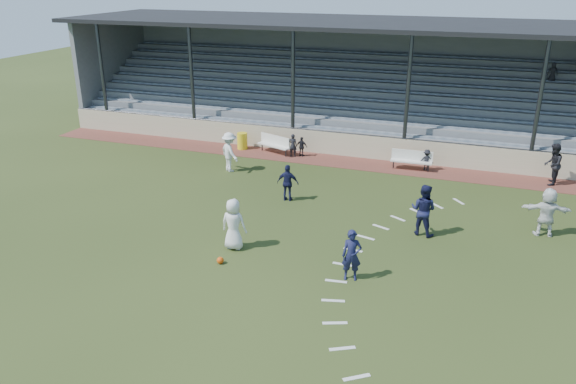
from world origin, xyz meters
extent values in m
plane|color=#2C3917|center=(0.00, 0.00, 0.00)|extent=(90.00, 90.00, 0.00)
cube|color=brown|center=(0.00, 10.50, 0.01)|extent=(34.00, 2.00, 0.02)
cube|color=#C2B695|center=(0.00, 11.55, 0.60)|extent=(34.00, 0.18, 1.20)
cube|color=silver|center=(-3.71, 10.59, 0.45)|extent=(2.01, 1.09, 0.06)
cube|color=silver|center=(-3.71, 10.81, 0.70)|extent=(1.89, 0.77, 0.54)
cylinder|color=#303238|center=(-4.50, 10.90, 0.22)|extent=(0.06, 0.06, 0.40)
cylinder|color=#303238|center=(-2.91, 10.29, 0.22)|extent=(0.06, 0.06, 0.40)
cube|color=silver|center=(3.60, 10.36, 0.45)|extent=(2.01, 0.46, 0.06)
cube|color=silver|center=(3.60, 10.58, 0.70)|extent=(2.00, 0.12, 0.54)
cylinder|color=#303238|center=(2.75, 10.33, 0.22)|extent=(0.06, 0.06, 0.40)
cylinder|color=#303238|center=(4.44, 10.38, 0.22)|extent=(0.06, 0.06, 0.40)
cylinder|color=yellow|center=(-5.64, 10.81, 0.47)|extent=(0.56, 0.56, 0.89)
sphere|color=#D54A0C|center=(-1.05, -1.32, 0.12)|extent=(0.24, 0.24, 0.24)
imported|color=silver|center=(-1.07, -0.13, 0.93)|extent=(0.92, 0.60, 1.85)
imported|color=#16183C|center=(3.32, -0.84, 0.85)|extent=(0.70, 0.55, 1.70)
imported|color=#16183C|center=(5.01, 3.25, 0.98)|extent=(1.10, 0.95, 1.96)
imported|color=silver|center=(-4.72, 7.30, 0.97)|extent=(1.44, 1.32, 1.94)
imported|color=#16183C|center=(-0.79, 4.69, 0.79)|extent=(0.96, 0.46, 1.59)
imported|color=silver|center=(9.29, 4.70, 0.93)|extent=(1.77, 0.73, 1.86)
imported|color=black|center=(9.89, 10.53, 0.98)|extent=(0.88, 1.05, 1.92)
imported|color=black|center=(-2.58, 10.48, 0.63)|extent=(0.46, 0.31, 1.21)
imported|color=black|center=(-2.15, 10.66, 0.54)|extent=(0.63, 0.31, 1.04)
imported|color=black|center=(4.30, 10.62, 0.54)|extent=(0.75, 0.54, 1.05)
cube|color=slate|center=(0.00, 12.10, 0.60)|extent=(34.00, 0.80, 1.20)
cube|color=slate|center=(0.00, 12.20, 1.25)|extent=(33.00, 0.28, 0.10)
cube|color=slate|center=(0.00, 12.90, 0.80)|extent=(34.00, 0.80, 1.60)
cube|color=slate|center=(0.00, 13.00, 1.65)|extent=(33.00, 0.28, 0.10)
cube|color=slate|center=(0.00, 13.70, 1.00)|extent=(34.00, 0.80, 2.00)
cube|color=slate|center=(0.00, 13.80, 2.05)|extent=(33.00, 0.28, 0.10)
cube|color=slate|center=(0.00, 14.50, 1.20)|extent=(34.00, 0.80, 2.40)
cube|color=slate|center=(0.00, 14.60, 2.45)|extent=(33.00, 0.28, 0.10)
cube|color=slate|center=(0.00, 15.30, 1.40)|extent=(34.00, 0.80, 2.80)
cube|color=slate|center=(0.00, 15.40, 2.85)|extent=(33.00, 0.28, 0.10)
cube|color=slate|center=(0.00, 16.10, 1.60)|extent=(34.00, 0.80, 3.20)
cube|color=slate|center=(0.00, 16.20, 3.25)|extent=(33.00, 0.28, 0.10)
cube|color=slate|center=(0.00, 16.90, 1.80)|extent=(34.00, 0.80, 3.60)
cube|color=slate|center=(0.00, 17.00, 3.65)|extent=(33.00, 0.28, 0.10)
cube|color=slate|center=(0.00, 17.70, 2.00)|extent=(34.00, 0.80, 4.00)
cube|color=slate|center=(0.00, 17.80, 4.05)|extent=(33.00, 0.28, 0.10)
cube|color=slate|center=(0.00, 18.50, 2.20)|extent=(34.00, 0.80, 4.40)
cube|color=slate|center=(0.00, 18.60, 4.45)|extent=(33.00, 0.28, 0.10)
cube|color=slate|center=(0.00, 19.10, 3.20)|extent=(34.00, 0.40, 6.40)
cube|color=slate|center=(-16.85, 15.50, 3.20)|extent=(0.30, 7.80, 6.40)
cube|color=black|center=(0.00, 15.20, 6.50)|extent=(34.60, 9.00, 0.22)
cylinder|color=#303238|center=(-15.00, 11.65, 3.25)|extent=(0.20, 0.20, 6.50)
cylinder|color=#303238|center=(-9.00, 11.65, 3.25)|extent=(0.20, 0.20, 6.50)
cylinder|color=#303238|center=(-3.00, 11.65, 3.25)|extent=(0.20, 0.20, 6.50)
cylinder|color=#303238|center=(3.00, 11.65, 3.25)|extent=(0.20, 0.20, 6.50)
cylinder|color=#303238|center=(9.00, 11.65, 3.25)|extent=(0.20, 0.20, 6.50)
cylinder|color=#303238|center=(0.00, 11.55, 1.25)|extent=(34.00, 0.05, 0.05)
imported|color=black|center=(9.85, 16.94, 4.12)|extent=(0.52, 0.35, 1.03)
cube|color=silver|center=(6.12, 7.01, 0.01)|extent=(0.54, 0.61, 0.01)
cube|color=silver|center=(5.29, 6.22, 0.01)|extent=(0.59, 0.56, 0.01)
cube|color=silver|center=(4.57, 5.34, 0.01)|extent=(0.64, 0.51, 0.01)
cube|color=silver|center=(3.96, 4.38, 0.01)|extent=(0.67, 0.44, 0.01)
cube|color=silver|center=(3.48, 3.34, 0.01)|extent=(0.70, 0.37, 0.01)
cube|color=silver|center=(3.13, 2.26, 0.01)|extent=(0.71, 0.29, 0.01)
cube|color=silver|center=(2.92, 1.14, 0.01)|extent=(0.71, 0.21, 0.01)
cube|color=silver|center=(2.85, 0.00, 0.01)|extent=(0.70, 0.12, 0.01)
cube|color=silver|center=(2.92, -1.14, 0.01)|extent=(0.71, 0.21, 0.01)
cube|color=silver|center=(3.13, -2.26, 0.01)|extent=(0.71, 0.29, 0.01)
cube|color=silver|center=(3.48, -3.34, 0.01)|extent=(0.70, 0.37, 0.01)
cube|color=silver|center=(3.96, -4.38, 0.01)|extent=(0.67, 0.44, 0.01)
cube|color=silver|center=(4.57, -5.34, 0.01)|extent=(0.64, 0.51, 0.01)
camera|label=1|loc=(6.70, -16.21, 9.16)|focal=35.00mm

